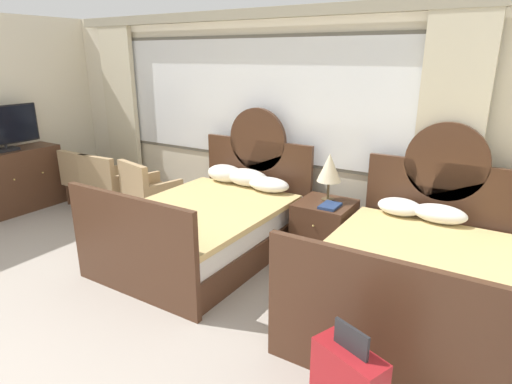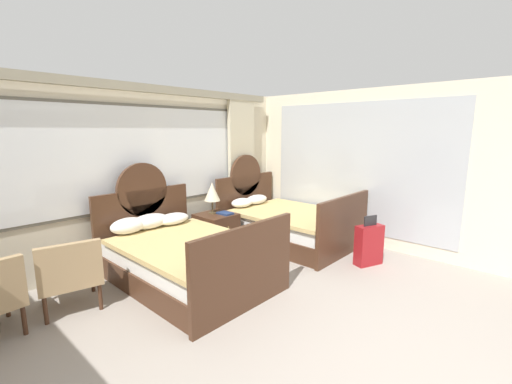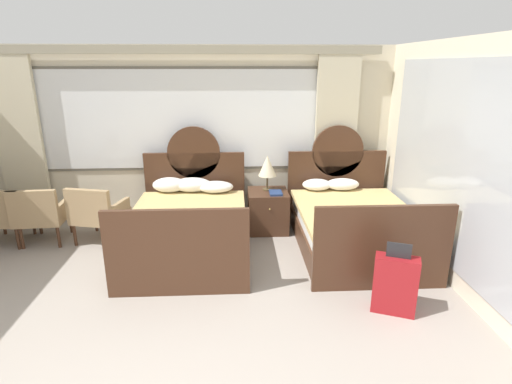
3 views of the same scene
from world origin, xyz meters
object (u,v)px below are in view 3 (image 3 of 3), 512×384
Objects in this scene: book_on_nightstand at (276,193)px; bed_near_mirror at (353,224)px; armchair_by_window_right at (5,214)px; nightstand_between_beds at (268,211)px; armchair_by_window_centre at (40,213)px; armchair_by_window_left at (97,212)px; suitcase_on_floor at (395,284)px; bed_near_window at (189,226)px; table_lamp_on_nightstand at (267,166)px.

bed_near_mirror is at bearing -28.48° from book_on_nightstand.
nightstand_between_beds is at bearing 4.86° from armchair_by_window_right.
armchair_by_window_centre is (-4.31, 0.35, 0.11)m from bed_near_mirror.
nightstand_between_beds is at bearing 7.28° from armchair_by_window_left.
suitcase_on_floor is at bearing -28.46° from armchair_by_window_left.
bed_near_window is 1.00× the size of bed_near_mirror.
suitcase_on_floor is at bearing -35.46° from bed_near_window.
bed_near_mirror is 2.66× the size of armchair_by_window_left.
table_lamp_on_nightstand is 0.64× the size of armchair_by_window_centre.
book_on_nightstand is 0.34× the size of suitcase_on_floor.
armchair_by_window_centre reaches higher than suitcase_on_floor.
table_lamp_on_nightstand is 3.72m from armchair_by_window_right.
book_on_nightstand is 0.31× the size of armchair_by_window_centre.
bed_near_mirror reaches higher than suitcase_on_floor.
nightstand_between_beds is 0.81× the size of suitcase_on_floor.
suitcase_on_floor is at bearing -63.62° from nightstand_between_beds.
book_on_nightstand is 2.54m from armchair_by_window_left.
suitcase_on_floor is (2.21, -1.58, -0.04)m from bed_near_window.
armchair_by_window_left is at bearing 165.74° from bed_near_window.
table_lamp_on_nightstand is (1.11, 0.72, 0.63)m from bed_near_window.
table_lamp_on_nightstand reaches higher than armchair_by_window_centre.
armchair_by_window_right reaches higher than suitcase_on_floor.
bed_near_mirror is 1.29m from nightstand_between_beds.
armchair_by_window_centre is 0.47m from armchair_by_window_right.
bed_near_window is at bearing -7.37° from armchair_by_window_right.
book_on_nightstand is 2.35m from suitcase_on_floor.
nightstand_between_beds is 2.48m from suitcase_on_floor.
bed_near_window is 2.58m from armchair_by_window_right.
bed_near_mirror is 3.62× the size of nightstand_between_beds.
book_on_nightstand is at bearing -60.85° from table_lamp_on_nightstand.
bed_near_window is 2.92× the size of suitcase_on_floor.
armchair_by_window_right is (-2.55, 0.33, 0.10)m from bed_near_window.
armchair_by_window_left reaches higher than nightstand_between_beds.
table_lamp_on_nightstand reaches higher than book_on_nightstand.
book_on_nightstand is at bearing 2.94° from armchair_by_window_right.
bed_near_window is at bearing -14.26° from armchair_by_window_left.
suitcase_on_floor is (4.77, -1.91, -0.14)m from armchair_by_window_right.
table_lamp_on_nightstand reaches higher than suitcase_on_floor.
bed_near_mirror is 4.18× the size of table_lamp_on_nightstand.
nightstand_between_beds is 2.36× the size of book_on_nightstand.
armchair_by_window_left is (-2.52, -0.19, -0.18)m from book_on_nightstand.
bed_near_window is at bearing -146.94° from table_lamp_on_nightstand.
bed_near_window is 8.52× the size of book_on_nightstand.
nightstand_between_beds is at bearing 130.81° from book_on_nightstand.
bed_near_window is 1.29m from nightstand_between_beds.
armchair_by_window_right is at bearing -173.93° from table_lamp_on_nightstand.
nightstand_between_beds is 3.22m from armchair_by_window_centre.
suitcase_on_floor is (1.00, -2.10, -0.32)m from book_on_nightstand.
armchair_by_window_left is 1.10× the size of suitcase_on_floor.
nightstand_between_beds is 0.74× the size of armchair_by_window_right.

